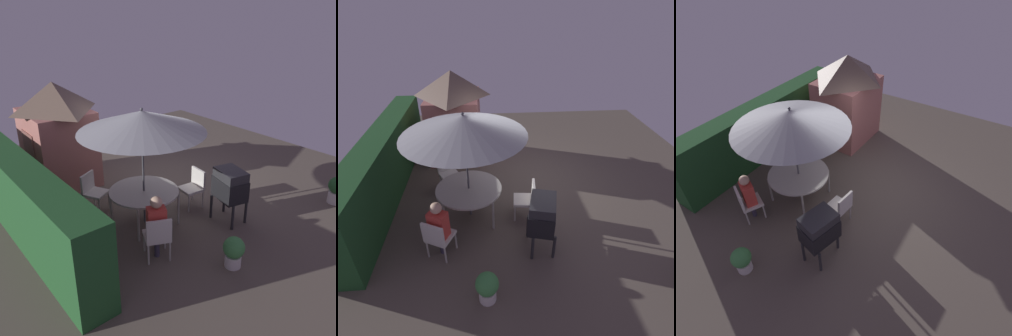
{
  "view_description": "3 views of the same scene",
  "coord_description": "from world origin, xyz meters",
  "views": [
    {
      "loc": [
        -6.67,
        5.26,
        4.26
      ],
      "look_at": [
        -0.69,
        0.34,
        0.84
      ],
      "focal_mm": 38.63,
      "sensor_mm": 36.0,
      "label": 1
    },
    {
      "loc": [
        -6.23,
        0.93,
        4.41
      ],
      "look_at": [
        -0.54,
        0.49,
        0.88
      ],
      "focal_mm": 29.73,
      "sensor_mm": 36.0,
      "label": 2
    },
    {
      "loc": [
        -4.75,
        -2.24,
        5.15
      ],
      "look_at": [
        -0.53,
        0.45,
        0.92
      ],
      "focal_mm": 29.33,
      "sensor_mm": 36.0,
      "label": 3
    }
  ],
  "objects": [
    {
      "name": "ground_plane",
      "position": [
        0.0,
        0.0,
        0.0
      ],
      "size": [
        11.0,
        11.0,
        0.0
      ],
      "primitive_type": "plane",
      "color": "brown"
    },
    {
      "name": "hedge_backdrop",
      "position": [
        0.0,
        3.5,
        0.82
      ],
      "size": [
        6.02,
        0.65,
        1.63
      ],
      "color": "#1E4C23",
      "rests_on": "ground"
    },
    {
      "name": "garden_shed",
      "position": [
        1.88,
        1.87,
        1.36
      ],
      "size": [
        1.92,
        1.62,
        2.66
      ],
      "color": "#B26B60",
      "rests_on": "ground"
    },
    {
      "name": "patio_table",
      "position": [
        -1.14,
        1.37,
        0.72
      ],
      "size": [
        1.47,
        1.47,
        0.77
      ],
      "color": "#B2ADA3",
      "rests_on": "ground"
    },
    {
      "name": "patio_umbrella",
      "position": [
        -1.14,
        1.37,
        2.27
      ],
      "size": [
        2.55,
        2.55,
        2.54
      ],
      "color": "#4C4C51",
      "rests_on": "ground"
    },
    {
      "name": "bbq_grill",
      "position": [
        -2.24,
        -0.08,
        0.85
      ],
      "size": [
        0.8,
        0.65,
        1.2
      ],
      "color": "black",
      "rests_on": "ground"
    },
    {
      "name": "chair_near_shed",
      "position": [
        -2.33,
        1.93,
        0.52
      ],
      "size": [
        0.62,
        0.61,
        0.9
      ],
      "color": "silver",
      "rests_on": "ground"
    },
    {
      "name": "chair_far_side",
      "position": [
        -1.27,
        0.05,
        0.52
      ],
      "size": [
        0.51,
        0.51,
        0.9
      ],
      "color": "silver",
      "rests_on": "ground"
    },
    {
      "name": "chair_toward_hedge",
      "position": [
        0.02,
        1.97,
        0.52
      ],
      "size": [
        0.62,
        0.62,
        0.9
      ],
      "color": "silver",
      "rests_on": "ground"
    },
    {
      "name": "potted_plant_by_shed",
      "position": [
        -3.35,
        1.02,
        0.33
      ],
      "size": [
        0.39,
        0.39,
        0.6
      ],
      "color": "silver",
      "rests_on": "ground"
    },
    {
      "name": "person_in_red",
      "position": [
        -2.25,
        1.9,
        0.78
      ],
      "size": [
        0.36,
        0.41,
        1.26
      ],
      "color": "#CC3D33",
      "rests_on": "ground"
    }
  ]
}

